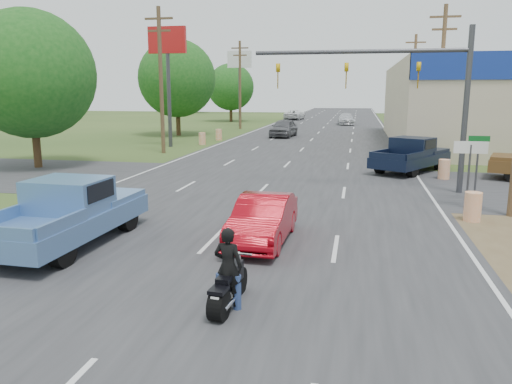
% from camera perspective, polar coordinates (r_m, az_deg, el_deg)
% --- Properties ---
extents(main_road, '(15.00, 180.00, 0.02)m').
position_cam_1_polar(main_road, '(45.93, 6.37, 5.96)').
color(main_road, '#2D2D30').
rests_on(main_road, ground).
extents(cross_road, '(120.00, 10.00, 0.02)m').
position_cam_1_polar(cross_road, '(24.28, 1.63, 1.18)').
color(cross_road, '#2D2D30').
rests_on(cross_road, ground).
extents(utility_pole_2, '(2.00, 0.28, 10.00)m').
position_cam_1_polar(utility_pole_2, '(36.96, 20.40, 12.26)').
color(utility_pole_2, '#4C3823').
rests_on(utility_pole_2, ground).
extents(utility_pole_3, '(2.00, 0.28, 10.00)m').
position_cam_1_polar(utility_pole_3, '(54.82, 17.55, 11.94)').
color(utility_pole_3, '#4C3823').
rests_on(utility_pole_3, ground).
extents(utility_pole_5, '(2.00, 0.28, 10.00)m').
position_cam_1_polar(utility_pole_5, '(36.20, -10.82, 12.79)').
color(utility_pole_5, '#4C3823').
rests_on(utility_pole_5, ground).
extents(utility_pole_6, '(2.00, 0.28, 10.00)m').
position_cam_1_polar(utility_pole_6, '(59.13, -1.84, 12.37)').
color(utility_pole_6, '#4C3823').
rests_on(utility_pole_6, ground).
extents(tree_0, '(7.14, 7.14, 8.84)m').
position_cam_1_polar(tree_0, '(31.31, -24.37, 12.15)').
color(tree_0, '#422D19').
rests_on(tree_0, ground).
extents(tree_1, '(7.56, 7.56, 9.36)m').
position_cam_1_polar(tree_1, '(50.71, -9.03, 12.69)').
color(tree_1, '#422D19').
rests_on(tree_1, ground).
extents(tree_2, '(6.72, 6.72, 8.32)m').
position_cam_1_polar(tree_2, '(73.85, -2.91, 11.89)').
color(tree_2, '#422D19').
rests_on(tree_2, ground).
extents(tree_4, '(9.24, 9.24, 11.44)m').
position_cam_1_polar(tree_4, '(99.92, -25.34, 11.78)').
color(tree_4, '#422D19').
rests_on(tree_4, ground).
extents(tree_5, '(7.98, 7.98, 9.88)m').
position_cam_1_polar(tree_5, '(103.84, 26.47, 11.11)').
color(tree_5, '#422D19').
rests_on(tree_5, ground).
extents(tree_6, '(8.82, 8.82, 10.92)m').
position_cam_1_polar(tree_6, '(106.19, -7.41, 12.50)').
color(tree_6, '#422D19').
rests_on(tree_6, ground).
extents(barrel_0, '(0.56, 0.56, 1.00)m').
position_cam_1_polar(barrel_0, '(18.38, 23.53, -1.56)').
color(barrel_0, orange).
rests_on(barrel_0, ground).
extents(barrel_1, '(0.56, 0.56, 1.00)m').
position_cam_1_polar(barrel_1, '(26.68, 20.70, 2.43)').
color(barrel_1, orange).
rests_on(barrel_1, ground).
extents(barrel_2, '(0.56, 0.56, 1.00)m').
position_cam_1_polar(barrel_2, '(41.67, -6.17, 6.09)').
color(barrel_2, orange).
rests_on(barrel_2, ground).
extents(barrel_3, '(0.56, 0.56, 1.00)m').
position_cam_1_polar(barrel_3, '(45.41, -4.28, 6.55)').
color(barrel_3, orange).
rests_on(barrel_3, ground).
extents(pole_sign_left_near, '(3.00, 0.35, 9.20)m').
position_cam_1_polar(pole_sign_left_near, '(40.38, -10.07, 15.29)').
color(pole_sign_left_near, '#3F3F44').
rests_on(pole_sign_left_near, ground).
extents(pole_sign_left_far, '(3.00, 0.35, 9.20)m').
position_cam_1_polar(pole_sign_left_far, '(63.31, -1.90, 13.99)').
color(pole_sign_left_far, '#3F3F44').
rests_on(pole_sign_left_far, ground).
extents(lane_sign, '(1.20, 0.08, 2.52)m').
position_cam_1_polar(lane_sign, '(20.12, 23.26, 3.57)').
color(lane_sign, '#3F3F44').
rests_on(lane_sign, ground).
extents(street_name_sign, '(0.80, 0.08, 2.61)m').
position_cam_1_polar(street_name_sign, '(21.74, 23.97, 3.25)').
color(street_name_sign, '#3F3F44').
rests_on(street_name_sign, ground).
extents(signal_mast, '(9.12, 0.40, 7.00)m').
position_cam_1_polar(signal_mast, '(22.62, 16.28, 12.18)').
color(signal_mast, '#3F3F44').
rests_on(signal_mast, ground).
extents(red_convertible, '(1.54, 4.15, 1.36)m').
position_cam_1_polar(red_convertible, '(14.45, 0.78, -3.20)').
color(red_convertible, '#9D0712').
rests_on(red_convertible, ground).
extents(motorcycle, '(0.60, 1.95, 0.99)m').
position_cam_1_polar(motorcycle, '(10.19, -3.25, -11.03)').
color(motorcycle, black).
rests_on(motorcycle, ground).
extents(rider, '(0.62, 0.44, 1.61)m').
position_cam_1_polar(rider, '(10.09, -3.20, -9.03)').
color(rider, black).
rests_on(rider, ground).
extents(blue_pickup, '(2.38, 5.80, 1.90)m').
position_cam_1_polar(blue_pickup, '(15.27, -20.42, -2.04)').
color(blue_pickup, black).
rests_on(blue_pickup, ground).
extents(navy_pickup, '(4.76, 5.97, 1.88)m').
position_cam_1_polar(navy_pickup, '(28.70, 17.43, 4.13)').
color(navy_pickup, black).
rests_on(navy_pickup, ground).
extents(distant_car_grey, '(2.46, 5.18, 1.71)m').
position_cam_1_polar(distant_car_grey, '(48.58, 3.18, 7.31)').
color(distant_car_grey, '#57575C').
rests_on(distant_car_grey, ground).
extents(distant_car_silver, '(2.41, 5.23, 1.48)m').
position_cam_1_polar(distant_car_silver, '(67.79, 10.25, 8.21)').
color(distant_car_silver, silver).
rests_on(distant_car_silver, ground).
extents(distant_car_white, '(3.06, 5.64, 1.50)m').
position_cam_1_polar(distant_car_white, '(78.74, 4.43, 8.78)').
color(distant_car_white, silver).
rests_on(distant_car_white, ground).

